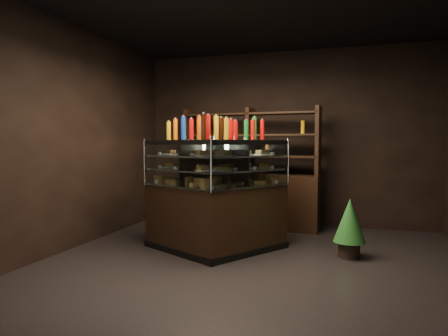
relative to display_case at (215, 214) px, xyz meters
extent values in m
plane|color=black|center=(0.62, -0.44, -0.49)|extent=(5.00, 5.00, 0.00)
cube|color=black|center=(0.62, 2.06, 1.01)|extent=(5.00, 0.02, 3.00)
cube|color=black|center=(0.62, -2.94, 1.01)|extent=(5.00, 0.02, 3.00)
cube|color=black|center=(-1.88, -0.44, 1.01)|extent=(0.02, 5.00, 3.00)
cube|color=black|center=(0.62, -0.44, 2.51)|extent=(5.00, 5.00, 0.02)
cube|color=black|center=(0.26, 0.07, -0.06)|extent=(1.26, 1.45, 0.85)
cube|color=black|center=(0.26, 0.07, -0.45)|extent=(1.30, 1.50, 0.08)
cube|color=black|center=(0.26, 0.07, 0.94)|extent=(1.26, 1.45, 0.06)
cube|color=silver|center=(0.26, 0.07, 0.37)|extent=(1.19, 1.38, 0.02)
cube|color=silver|center=(0.26, 0.07, 0.58)|extent=(1.19, 1.38, 0.02)
cube|color=silver|center=(0.26, 0.07, 0.76)|extent=(1.19, 1.38, 0.02)
cube|color=white|center=(0.54, -0.12, 0.67)|extent=(0.72, 1.10, 0.60)
cylinder|color=silver|center=(0.89, 0.44, 0.67)|extent=(0.03, 0.03, 0.62)
cylinder|color=silver|center=(0.17, -0.66, 0.67)|extent=(0.03, 0.03, 0.62)
cube|color=black|center=(-0.26, -0.07, -0.06)|extent=(1.46, 1.18, 0.85)
cube|color=black|center=(-0.26, -0.07, -0.45)|extent=(1.51, 1.22, 0.08)
cube|color=black|center=(-0.26, -0.07, 0.94)|extent=(1.46, 1.18, 0.06)
cube|color=silver|center=(-0.26, -0.07, 0.37)|extent=(1.39, 1.11, 0.02)
cube|color=silver|center=(-0.26, -0.07, 0.58)|extent=(1.39, 1.11, 0.02)
cube|color=silver|center=(-0.26, -0.07, 0.76)|extent=(1.39, 1.11, 0.02)
cube|color=white|center=(-0.41, -0.36, 0.67)|extent=(1.16, 0.61, 0.60)
cylinder|color=silver|center=(0.17, -0.66, 0.67)|extent=(0.03, 0.03, 0.62)
cylinder|color=silver|center=(-0.99, -0.05, 0.67)|extent=(0.03, 0.03, 0.62)
cube|color=gold|center=(-0.02, -0.41, 0.41)|extent=(0.17, 0.20, 0.06)
cube|color=gold|center=(0.13, -0.18, 0.41)|extent=(0.17, 0.20, 0.06)
cube|color=gold|center=(0.28, 0.05, 0.41)|extent=(0.17, 0.20, 0.06)
cube|color=gold|center=(0.43, 0.28, 0.41)|extent=(0.17, 0.20, 0.06)
cube|color=gold|center=(0.58, 0.51, 0.41)|extent=(0.17, 0.20, 0.06)
cylinder|color=white|center=(-0.02, -0.35, 0.59)|extent=(0.24, 0.24, 0.02)
cube|color=gold|center=(-0.02, -0.35, 0.63)|extent=(0.16, 0.19, 0.05)
cylinder|color=white|center=(0.17, -0.07, 0.59)|extent=(0.24, 0.24, 0.02)
cube|color=gold|center=(0.17, -0.07, 0.63)|extent=(0.16, 0.19, 0.05)
cylinder|color=white|center=(0.35, 0.21, 0.59)|extent=(0.24, 0.24, 0.02)
cube|color=gold|center=(0.35, 0.21, 0.63)|extent=(0.16, 0.19, 0.05)
cylinder|color=white|center=(0.53, 0.48, 0.59)|extent=(0.24, 0.24, 0.02)
cube|color=gold|center=(0.53, 0.48, 0.63)|extent=(0.16, 0.19, 0.05)
cylinder|color=white|center=(-0.02, -0.35, 0.77)|extent=(0.24, 0.24, 0.02)
cube|color=gold|center=(-0.02, -0.35, 0.81)|extent=(0.16, 0.19, 0.05)
cylinder|color=white|center=(0.17, -0.07, 0.77)|extent=(0.24, 0.24, 0.02)
cube|color=gold|center=(0.17, -0.07, 0.81)|extent=(0.16, 0.19, 0.05)
cylinder|color=white|center=(0.35, 0.21, 0.77)|extent=(0.24, 0.24, 0.02)
cube|color=gold|center=(0.35, 0.21, 0.81)|extent=(0.16, 0.19, 0.05)
cylinder|color=white|center=(0.53, 0.48, 0.77)|extent=(0.24, 0.24, 0.02)
cube|color=gold|center=(0.53, 0.48, 0.81)|extent=(0.16, 0.19, 0.05)
cube|color=gold|center=(-0.76, 0.16, 0.41)|extent=(0.20, 0.16, 0.06)
cube|color=gold|center=(-0.52, 0.03, 0.41)|extent=(0.20, 0.16, 0.06)
cube|color=gold|center=(-0.27, -0.09, 0.41)|extent=(0.20, 0.16, 0.06)
cube|color=gold|center=(-0.03, -0.22, 0.41)|extent=(0.20, 0.16, 0.06)
cube|color=gold|center=(0.21, -0.35, 0.41)|extent=(0.20, 0.16, 0.06)
cylinder|color=white|center=(-0.70, 0.16, 0.59)|extent=(0.24, 0.24, 0.02)
cube|color=gold|center=(-0.70, 0.16, 0.63)|extent=(0.19, 0.15, 0.05)
cylinder|color=white|center=(-0.40, 0.01, 0.59)|extent=(0.24, 0.24, 0.02)
cube|color=gold|center=(-0.40, 0.01, 0.63)|extent=(0.19, 0.15, 0.05)
cylinder|color=white|center=(-0.11, -0.14, 0.59)|extent=(0.24, 0.24, 0.02)
cube|color=gold|center=(-0.11, -0.14, 0.63)|extent=(0.19, 0.15, 0.05)
cylinder|color=white|center=(0.18, -0.29, 0.59)|extent=(0.24, 0.24, 0.02)
cube|color=gold|center=(0.18, -0.29, 0.63)|extent=(0.19, 0.15, 0.05)
cylinder|color=white|center=(-0.70, 0.16, 0.77)|extent=(0.24, 0.24, 0.02)
cube|color=gold|center=(-0.70, 0.16, 0.81)|extent=(0.19, 0.15, 0.05)
cylinder|color=white|center=(-0.40, 0.01, 0.77)|extent=(0.24, 0.24, 0.02)
cube|color=gold|center=(-0.40, 0.01, 0.81)|extent=(0.19, 0.15, 0.05)
cylinder|color=white|center=(-0.11, -0.14, 0.77)|extent=(0.24, 0.24, 0.02)
cube|color=gold|center=(-0.11, -0.14, 0.81)|extent=(0.19, 0.15, 0.05)
cylinder|color=white|center=(0.18, -0.29, 0.77)|extent=(0.24, 0.24, 0.02)
cube|color=gold|center=(0.18, -0.29, 0.81)|extent=(0.19, 0.15, 0.05)
cylinder|color=#D8590A|center=(-0.04, -0.39, 1.11)|extent=(0.06, 0.06, 0.28)
cylinder|color=silver|center=(-0.04, -0.39, 1.26)|extent=(0.03, 0.03, 0.02)
cylinder|color=silver|center=(0.03, -0.28, 1.11)|extent=(0.06, 0.06, 0.28)
cylinder|color=silver|center=(0.03, -0.28, 1.26)|extent=(0.03, 0.03, 0.02)
cylinder|color=yellow|center=(0.11, -0.16, 1.11)|extent=(0.06, 0.06, 0.28)
cylinder|color=silver|center=(0.11, -0.16, 1.26)|extent=(0.03, 0.03, 0.02)
cylinder|color=#147223|center=(0.18, -0.05, 1.11)|extent=(0.06, 0.06, 0.28)
cylinder|color=silver|center=(0.18, -0.05, 1.26)|extent=(0.03, 0.03, 0.02)
cylinder|color=black|center=(0.26, 0.07, 1.11)|extent=(0.06, 0.06, 0.28)
cylinder|color=silver|center=(0.26, 0.07, 1.26)|extent=(0.03, 0.03, 0.02)
cylinder|color=#B20C0A|center=(0.33, 0.18, 1.11)|extent=(0.06, 0.06, 0.28)
cylinder|color=silver|center=(0.33, 0.18, 1.26)|extent=(0.03, 0.03, 0.02)
cylinder|color=#0F38B2|center=(0.41, 0.30, 1.11)|extent=(0.06, 0.06, 0.28)
cylinder|color=silver|center=(0.41, 0.30, 1.26)|extent=(0.03, 0.03, 0.02)
cylinder|color=#D8590A|center=(0.48, 0.41, 1.11)|extent=(0.06, 0.06, 0.28)
cylinder|color=silver|center=(0.48, 0.41, 1.26)|extent=(0.03, 0.03, 0.02)
cylinder|color=silver|center=(0.56, 0.53, 1.11)|extent=(0.06, 0.06, 0.28)
cylinder|color=silver|center=(0.56, 0.53, 1.26)|extent=(0.03, 0.03, 0.02)
cylinder|color=#D8590A|center=(-0.74, 0.19, 1.11)|extent=(0.06, 0.06, 0.28)
cylinder|color=silver|center=(-0.74, 0.19, 1.26)|extent=(0.03, 0.03, 0.02)
cylinder|color=silver|center=(-0.62, 0.12, 1.11)|extent=(0.06, 0.06, 0.28)
cylinder|color=silver|center=(-0.62, 0.12, 1.26)|extent=(0.03, 0.03, 0.02)
cylinder|color=yellow|center=(-0.50, 0.06, 1.11)|extent=(0.06, 0.06, 0.28)
cylinder|color=silver|center=(-0.50, 0.06, 1.26)|extent=(0.03, 0.03, 0.02)
cylinder|color=#147223|center=(-0.38, 0.00, 1.11)|extent=(0.06, 0.06, 0.28)
cylinder|color=silver|center=(-0.38, 0.00, 1.26)|extent=(0.03, 0.03, 0.02)
cylinder|color=black|center=(-0.26, -0.07, 1.11)|extent=(0.06, 0.06, 0.28)
cylinder|color=silver|center=(-0.26, -0.07, 1.26)|extent=(0.03, 0.03, 0.02)
cylinder|color=#B20C0A|center=(-0.14, -0.13, 1.11)|extent=(0.06, 0.06, 0.28)
cylinder|color=silver|center=(-0.14, -0.13, 1.26)|extent=(0.03, 0.03, 0.02)
cylinder|color=#0F38B2|center=(-0.01, -0.19, 1.11)|extent=(0.06, 0.06, 0.28)
cylinder|color=silver|center=(-0.01, -0.19, 1.26)|extent=(0.03, 0.03, 0.02)
cylinder|color=#D8590A|center=(0.11, -0.26, 1.11)|extent=(0.06, 0.06, 0.28)
cylinder|color=silver|center=(0.11, -0.26, 1.26)|extent=(0.03, 0.03, 0.02)
cylinder|color=silver|center=(0.23, -0.32, 1.11)|extent=(0.06, 0.06, 0.28)
cylinder|color=silver|center=(0.23, -0.32, 1.26)|extent=(0.03, 0.03, 0.02)
cylinder|color=black|center=(1.69, 0.20, -0.39)|extent=(0.26, 0.26, 0.20)
cone|color=#1D5E1B|center=(1.69, 0.20, -0.02)|extent=(0.39, 0.39, 0.54)
cone|color=#1D5E1B|center=(1.69, 0.20, 0.15)|extent=(0.30, 0.30, 0.38)
cube|color=black|center=(0.09, 1.61, -0.04)|extent=(2.32, 0.58, 0.90)
cube|color=black|center=(-1.03, 1.69, 0.96)|extent=(0.09, 0.38, 1.10)
cube|color=black|center=(0.09, 1.61, 0.96)|extent=(0.09, 0.38, 1.10)
cube|color=black|center=(1.21, 1.54, 0.96)|extent=(0.09, 0.38, 1.10)
cube|color=black|center=(0.09, 1.61, 0.71)|extent=(2.27, 0.53, 0.03)
cube|color=black|center=(0.09, 1.61, 1.06)|extent=(2.27, 0.53, 0.03)
cube|color=black|center=(0.09, 1.61, 1.41)|extent=(2.27, 0.53, 0.03)
cylinder|color=#D8590A|center=(-0.78, 1.67, 0.83)|extent=(0.06, 0.06, 0.22)
cylinder|color=silver|center=(-0.20, 1.63, 0.83)|extent=(0.06, 0.06, 0.22)
cylinder|color=yellow|center=(0.38, 1.59, 0.83)|extent=(0.06, 0.06, 0.22)
cylinder|color=#147223|center=(0.96, 1.55, 0.83)|extent=(0.06, 0.06, 0.22)
camera|label=1|loc=(1.63, -4.91, 0.93)|focal=32.00mm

